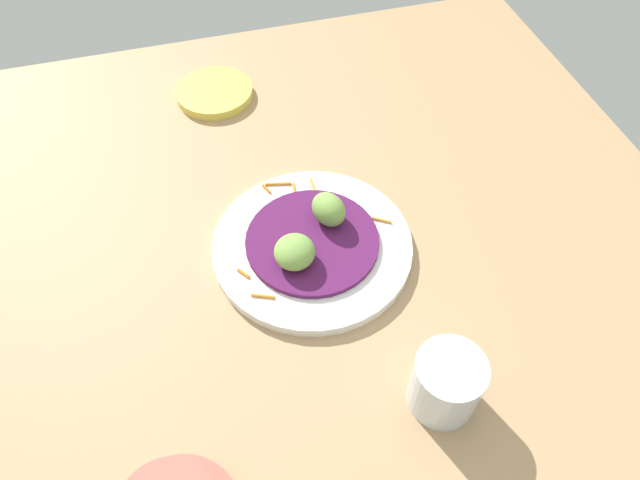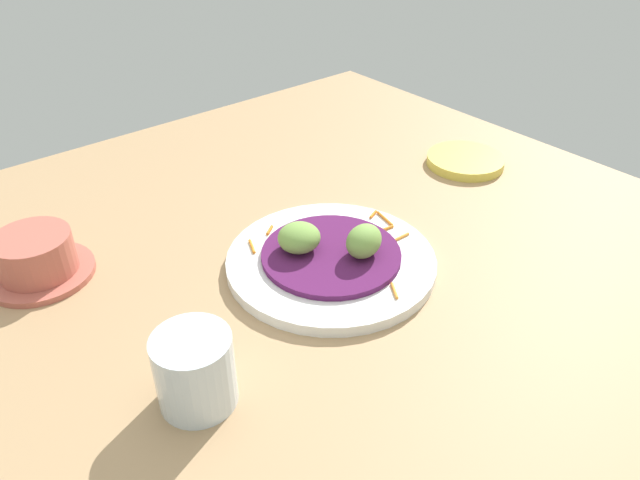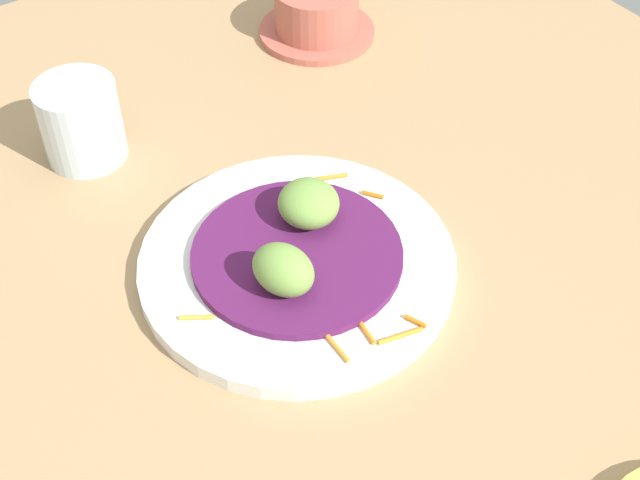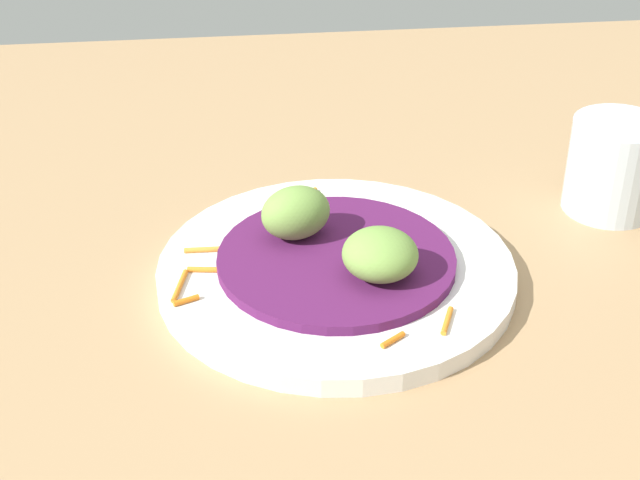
{
  "view_description": "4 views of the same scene",
  "coord_description": "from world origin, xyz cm",
  "px_view_note": "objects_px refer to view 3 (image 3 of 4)",
  "views": [
    {
      "loc": [
        45.23,
        -11.38,
        65.1
      ],
      "look_at": [
        0.28,
        1.34,
        5.44
      ],
      "focal_mm": 32.7,
      "sensor_mm": 36.0,
      "label": 1
    },
    {
      "loc": [
        40.26,
        47.81,
        48.47
      ],
      "look_at": [
        -0.26,
        -0.65,
        5.75
      ],
      "focal_mm": 33.85,
      "sensor_mm": 36.0,
      "label": 2
    },
    {
      "loc": [
        -44.24,
        27.96,
        57.47
      ],
      "look_at": [
        -2.14,
        -0.96,
        5.62
      ],
      "focal_mm": 49.51,
      "sensor_mm": 36.0,
      "label": 3
    },
    {
      "loc": [
        -8.98,
        -59.05,
        42.97
      ],
      "look_at": [
        -2.33,
        0.04,
        6.03
      ],
      "focal_mm": 53.94,
      "sensor_mm": 36.0,
      "label": 4
    }
  ],
  "objects_px": {
    "guac_scoop_center": "(283,270)",
    "terracotta_bowl": "(317,14)",
    "water_glass": "(81,122)",
    "main_plate": "(297,264)",
    "guac_scoop_left": "(309,203)"
  },
  "relations": [
    {
      "from": "guac_scoop_left",
      "to": "guac_scoop_center",
      "type": "distance_m",
      "value": 0.08
    },
    {
      "from": "water_glass",
      "to": "terracotta_bowl",
      "type": "bearing_deg",
      "value": -80.69
    },
    {
      "from": "guac_scoop_center",
      "to": "terracotta_bowl",
      "type": "distance_m",
      "value": 0.41
    },
    {
      "from": "main_plate",
      "to": "water_glass",
      "type": "distance_m",
      "value": 0.26
    },
    {
      "from": "main_plate",
      "to": "guac_scoop_left",
      "type": "bearing_deg",
      "value": -48.1
    },
    {
      "from": "guac_scoop_left",
      "to": "water_glass",
      "type": "relative_size",
      "value": 0.69
    },
    {
      "from": "guac_scoop_center",
      "to": "water_glass",
      "type": "xyz_separation_m",
      "value": [
        0.27,
        0.05,
        -0.0
      ]
    },
    {
      "from": "guac_scoop_center",
      "to": "terracotta_bowl",
      "type": "xyz_separation_m",
      "value": [
        0.32,
        -0.25,
        -0.02
      ]
    },
    {
      "from": "guac_scoop_left",
      "to": "water_glass",
      "type": "distance_m",
      "value": 0.24
    },
    {
      "from": "main_plate",
      "to": "terracotta_bowl",
      "type": "relative_size",
      "value": 2.04
    },
    {
      "from": "main_plate",
      "to": "water_glass",
      "type": "relative_size",
      "value": 3.38
    },
    {
      "from": "main_plate",
      "to": "water_glass",
      "type": "height_order",
      "value": "water_glass"
    },
    {
      "from": "guac_scoop_center",
      "to": "terracotta_bowl",
      "type": "height_order",
      "value": "guac_scoop_center"
    },
    {
      "from": "main_plate",
      "to": "guac_scoop_center",
      "type": "xyz_separation_m",
      "value": [
        -0.03,
        0.03,
        0.04
      ]
    },
    {
      "from": "guac_scoop_center",
      "to": "water_glass",
      "type": "relative_size",
      "value": 0.68
    }
  ]
}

